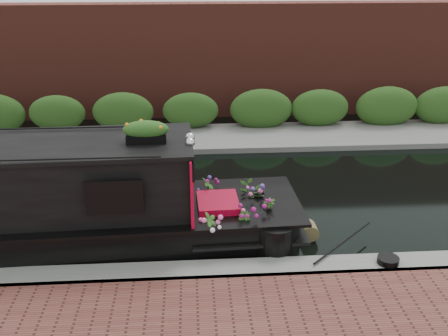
{
  "coord_description": "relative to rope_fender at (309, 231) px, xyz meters",
  "views": [
    {
      "loc": [
        -0.01,
        -10.98,
        5.58
      ],
      "look_at": [
        0.69,
        -0.6,
        1.09
      ],
      "focal_mm": 40.0,
      "sensor_mm": 36.0,
      "label": 1
    }
  ],
  "objects": [
    {
      "name": "rope_fender",
      "position": [
        0.0,
        0.0,
        0.0
      ],
      "size": [
        0.36,
        0.37,
        0.36
      ],
      "primitive_type": "cylinder",
      "rotation": [
        1.57,
        0.0,
        0.0
      ],
      "color": "olive",
      "rests_on": "ground"
    },
    {
      "name": "coiled_mooring_rope",
      "position": [
        1.18,
        -1.39,
        0.13
      ],
      "size": [
        0.4,
        0.4,
        0.12
      ],
      "primitive_type": "cylinder",
      "color": "black",
      "rests_on": "near_bank_coping"
    },
    {
      "name": "far_bank_path",
      "position": [
        -2.4,
        6.15,
        -0.18
      ],
      "size": [
        40.0,
        2.4,
        0.34
      ],
      "primitive_type": "cube",
      "color": "slate",
      "rests_on": "ground"
    },
    {
      "name": "far_hedge",
      "position": [
        -2.4,
        7.05,
        -0.18
      ],
      "size": [
        40.0,
        1.1,
        2.8
      ],
      "primitive_type": "cube",
      "color": "#264C19",
      "rests_on": "ground"
    },
    {
      "name": "ground",
      "position": [
        -2.4,
        1.95,
        -0.18
      ],
      "size": [
        80.0,
        80.0,
        0.0
      ],
      "primitive_type": "plane",
      "color": "black",
      "rests_on": "ground"
    },
    {
      "name": "near_bank_coping",
      "position": [
        -2.4,
        -1.35,
        -0.18
      ],
      "size": [
        40.0,
        0.6,
        0.5
      ],
      "primitive_type": "cube",
      "color": "gray",
      "rests_on": "ground"
    },
    {
      "name": "far_brick_wall",
      "position": [
        -2.4,
        9.15,
        -0.18
      ],
      "size": [
        40.0,
        1.0,
        8.0
      ],
      "primitive_type": "cube",
      "color": "maroon",
      "rests_on": "ground"
    }
  ]
}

